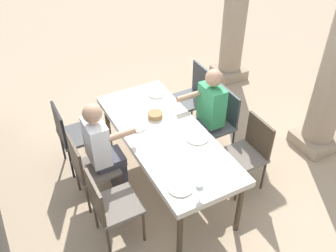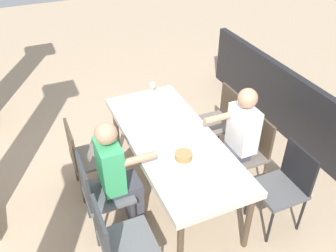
{
  "view_description": "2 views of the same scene",
  "coord_description": "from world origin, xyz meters",
  "views": [
    {
      "loc": [
        2.86,
        -1.5,
        3.46
      ],
      "look_at": [
        0.01,
        0.02,
        0.89
      ],
      "focal_mm": 41.1,
      "sensor_mm": 36.0,
      "label": 1
    },
    {
      "loc": [
        -2.65,
        1.21,
        3.01
      ],
      "look_at": [
        0.15,
        -0.01,
        0.82
      ],
      "focal_mm": 38.25,
      "sensor_mm": 36.0,
      "label": 2
    }
  ],
  "objects": [
    {
      "name": "ground_plane",
      "position": [
        0.0,
        0.0,
        0.0
      ],
      "size": [
        16.0,
        16.0,
        0.0
      ],
      "primitive_type": "plane",
      "color": "tan"
    },
    {
      "name": "patio_railing",
      "position": [
        0.0,
        -1.9,
        0.45
      ],
      "size": [
        4.45,
        0.1,
        0.9
      ],
      "primitive_type": "cube",
      "color": "black",
      "rests_on": "ground"
    },
    {
      "name": "spoon_1",
      "position": [
        -0.11,
        -0.23,
        0.78
      ],
      "size": [
        0.03,
        0.17,
        0.01
      ],
      "primitive_type": "cube",
      "rotation": [
        0.0,
        0.0,
        -0.09
      ],
      "color": "silver",
      "rests_on": "dining_table"
    },
    {
      "name": "diner_woman_green",
      "position": [
        -0.19,
        0.65,
        0.68
      ],
      "size": [
        0.34,
        0.49,
        1.28
      ],
      "color": "#3F3F4C",
      "rests_on": "ground"
    },
    {
      "name": "plate_1",
      "position": [
        -0.26,
        -0.23,
        0.78
      ],
      "size": [
        0.23,
        0.23,
        0.02
      ],
      "color": "white",
      "rests_on": "dining_table"
    },
    {
      "name": "chair_mid_north",
      "position": [
        -0.19,
        0.85,
        0.54
      ],
      "size": [
        0.44,
        0.44,
        0.91
      ],
      "color": "#5B5E61",
      "rests_on": "ground"
    },
    {
      "name": "fork_2",
      "position": [
        0.07,
        0.27,
        0.78
      ],
      "size": [
        0.03,
        0.17,
        0.01
      ],
      "primitive_type": "cube",
      "rotation": [
        0.0,
        0.0,
        0.08
      ],
      "color": "silver",
      "rests_on": "dining_table"
    },
    {
      "name": "fork_0",
      "position": [
        -0.89,
        0.26,
        0.78
      ],
      "size": [
        0.03,
        0.17,
        0.01
      ],
      "primitive_type": "cube",
      "rotation": [
        0.0,
        0.0,
        0.09
      ],
      "color": "silver",
      "rests_on": "dining_table"
    },
    {
      "name": "plate_3",
      "position": [
        0.76,
        -0.25,
        0.78
      ],
      "size": [
        0.25,
        0.25,
        0.02
      ],
      "color": "white",
      "rests_on": "dining_table"
    },
    {
      "name": "wine_glass_3",
      "position": [
        0.93,
        -0.15,
        0.89
      ],
      "size": [
        0.07,
        0.07,
        0.16
      ],
      "color": "white",
      "rests_on": "dining_table"
    },
    {
      "name": "plate_0",
      "position": [
        -0.74,
        0.26,
        0.78
      ],
      "size": [
        0.21,
        0.21,
        0.02
      ],
      "color": "white",
      "rests_on": "dining_table"
    },
    {
      "name": "plate_2",
      "position": [
        0.22,
        0.27,
        0.78
      ],
      "size": [
        0.25,
        0.25,
        0.02
      ],
      "color": "white",
      "rests_on": "dining_table"
    },
    {
      "name": "spoon_2",
      "position": [
        0.37,
        0.27,
        0.78
      ],
      "size": [
        0.03,
        0.17,
        0.01
      ],
      "primitive_type": "cube",
      "rotation": [
        0.0,
        0.0,
        0.09
      ],
      "color": "silver",
      "rests_on": "dining_table"
    },
    {
      "name": "fork_1",
      "position": [
        -0.41,
        -0.23,
        0.78
      ],
      "size": [
        0.02,
        0.17,
        0.01
      ],
      "primitive_type": "cube",
      "rotation": [
        0.0,
        0.0,
        0.01
      ],
      "color": "silver",
      "rests_on": "dining_table"
    },
    {
      "name": "chair_west_north",
      "position": [
        -0.81,
        0.85,
        0.54
      ],
      "size": [
        0.44,
        0.44,
        0.94
      ],
      "color": "#5B5E61",
      "rests_on": "ground"
    },
    {
      "name": "dining_table",
      "position": [
        0.0,
        0.0,
        0.71
      ],
      "size": [
        2.05,
        0.86,
        0.77
      ],
      "color": "beige",
      "rests_on": "ground"
    },
    {
      "name": "diner_man_white",
      "position": [
        -0.19,
        -0.66,
        0.69
      ],
      "size": [
        0.35,
        0.49,
        1.28
      ],
      "color": "#3F3F4C",
      "rests_on": "ground"
    },
    {
      "name": "chair_east_north",
      "position": [
        0.42,
        0.85,
        0.52
      ],
      "size": [
        0.44,
        0.44,
        0.89
      ],
      "color": "#6A6158",
      "rests_on": "ground"
    },
    {
      "name": "chair_east_south",
      "position": [
        0.42,
        -0.85,
        0.53
      ],
      "size": [
        0.44,
        0.44,
        0.89
      ],
      "color": "#6A6158",
      "rests_on": "ground"
    },
    {
      "name": "spoon_3",
      "position": [
        0.91,
        -0.25,
        0.78
      ],
      "size": [
        0.02,
        0.17,
        0.01
      ],
      "primitive_type": "cube",
      "rotation": [
        0.0,
        0.0,
        0.05
      ],
      "color": "silver",
      "rests_on": "dining_table"
    },
    {
      "name": "fork_3",
      "position": [
        0.61,
        -0.25,
        0.78
      ],
      "size": [
        0.03,
        0.17,
        0.01
      ],
      "primitive_type": "cube",
      "rotation": [
        0.0,
        0.0,
        0.11
      ],
      "color": "silver",
      "rests_on": "dining_table"
    },
    {
      "name": "chair_mid_south",
      "position": [
        -0.19,
        -0.85,
        0.51
      ],
      "size": [
        0.44,
        0.44,
        0.88
      ],
      "color": "#6A6158",
      "rests_on": "ground"
    },
    {
      "name": "spoon_0",
      "position": [
        -0.59,
        0.26,
        0.78
      ],
      "size": [
        0.03,
        0.17,
        0.01
      ],
      "primitive_type": "cube",
      "rotation": [
        0.0,
        0.0,
        0.1
      ],
      "color": "silver",
      "rests_on": "dining_table"
    },
    {
      "name": "chair_west_south",
      "position": [
        -0.81,
        -0.85,
        0.53
      ],
      "size": [
        0.44,
        0.44,
        0.91
      ],
      "color": "#4F4F50",
      "rests_on": "ground"
    },
    {
      "name": "bread_basket",
      "position": [
        -0.33,
        0.04,
        0.8
      ],
      "size": [
        0.17,
        0.17,
        0.06
      ],
      "primitive_type": "cylinder",
      "color": "#9E7547",
      "rests_on": "dining_table"
    }
  ]
}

